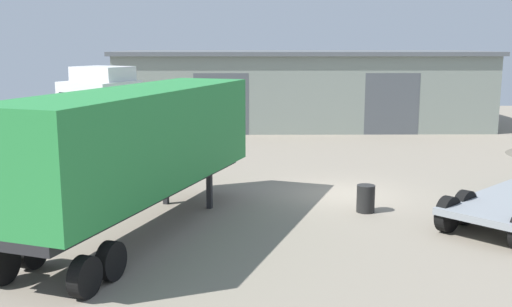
% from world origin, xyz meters
% --- Properties ---
extents(ground_plane, '(60.00, 60.00, 0.00)m').
position_xyz_m(ground_plane, '(0.00, 0.00, 0.00)').
color(ground_plane, gray).
extents(warehouse_building, '(23.17, 8.63, 4.81)m').
position_xyz_m(warehouse_building, '(0.00, 18.06, 2.42)').
color(warehouse_building, gray).
rests_on(warehouse_building, ground_plane).
extents(tractor_unit_white, '(5.22, 6.68, 4.40)m').
position_xyz_m(tractor_unit_white, '(-9.21, 4.03, 2.07)').
color(tractor_unit_white, silver).
rests_on(tractor_unit_white, ground_plane).
extents(container_trailer_green, '(5.87, 10.51, 4.10)m').
position_xyz_m(container_trailer_green, '(-6.46, -4.29, 2.61)').
color(container_trailer_green, '#28843D').
rests_on(container_trailer_green, ground_plane).
extents(oil_drum, '(0.58, 0.58, 0.88)m').
position_xyz_m(oil_drum, '(0.35, -2.25, 0.44)').
color(oil_drum, black).
rests_on(oil_drum, ground_plane).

